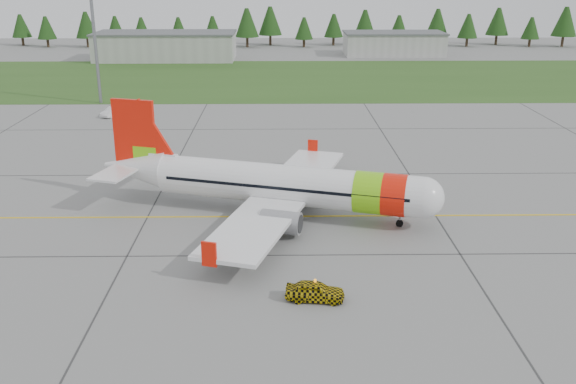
{
  "coord_description": "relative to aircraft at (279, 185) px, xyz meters",
  "views": [
    {
      "loc": [
        -3.62,
        -43.74,
        20.28
      ],
      "look_at": [
        -2.89,
        5.42,
        3.14
      ],
      "focal_mm": 40.0,
      "sensor_mm": 36.0,
      "label": 1
    }
  ],
  "objects": [
    {
      "name": "service_van",
      "position": [
        -24.19,
        39.71,
        -0.65
      ],
      "size": [
        1.86,
        1.82,
        4.11
      ],
      "primitive_type": "imported",
      "rotation": [
        0.0,
        0.0,
        -0.41
      ],
      "color": "white",
      "rests_on": "ground"
    },
    {
      "name": "floodlight_mast",
      "position": [
        -28.4,
        49.36,
        7.3
      ],
      "size": [
        0.5,
        0.5,
        20.0
      ],
      "primitive_type": "cylinder",
      "color": "slate",
      "rests_on": "ground"
    },
    {
      "name": "aircraft",
      "position": [
        0.0,
        0.0,
        0.0
      ],
      "size": [
        30.08,
        28.44,
        9.36
      ],
      "rotation": [
        0.0,
        0.0,
        -0.3
      ],
      "color": "white",
      "rests_on": "ground"
    },
    {
      "name": "follow_me_car",
      "position": [
        2.27,
        -15.52,
        -0.79
      ],
      "size": [
        1.48,
        1.68,
        3.82
      ],
      "primitive_type": "imported",
      "rotation": [
        0.0,
        0.0,
        1.45
      ],
      "color": "yellow",
      "rests_on": "ground"
    },
    {
      "name": "ground",
      "position": [
        3.6,
        -8.64,
        -2.7
      ],
      "size": [
        320.0,
        320.0,
        0.0
      ],
      "primitive_type": "plane",
      "color": "gray",
      "rests_on": "ground"
    },
    {
      "name": "grass_strip",
      "position": [
        3.6,
        73.36,
        -2.69
      ],
      "size": [
        320.0,
        50.0,
        0.03
      ],
      "primitive_type": "cube",
      "color": "#30561E",
      "rests_on": "ground"
    },
    {
      "name": "hangar_west",
      "position": [
        -26.4,
        101.36,
        0.3
      ],
      "size": [
        32.0,
        14.0,
        6.0
      ],
      "primitive_type": "cube",
      "color": "#A8A8A3",
      "rests_on": "ground"
    },
    {
      "name": "treeline",
      "position": [
        3.6,
        129.36,
        2.3
      ],
      "size": [
        160.0,
        8.0,
        10.0
      ],
      "primitive_type": null,
      "color": "#1C3F14",
      "rests_on": "ground"
    },
    {
      "name": "taxi_guideline",
      "position": [
        3.6,
        -0.64,
        -2.69
      ],
      "size": [
        120.0,
        0.25,
        0.02
      ],
      "primitive_type": "cube",
      "color": "gold",
      "rests_on": "ground"
    },
    {
      "name": "hangar_east",
      "position": [
        28.6,
        109.36,
        -0.1
      ],
      "size": [
        24.0,
        12.0,
        5.2
      ],
      "primitive_type": "cube",
      "color": "#A8A8A3",
      "rests_on": "ground"
    }
  ]
}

